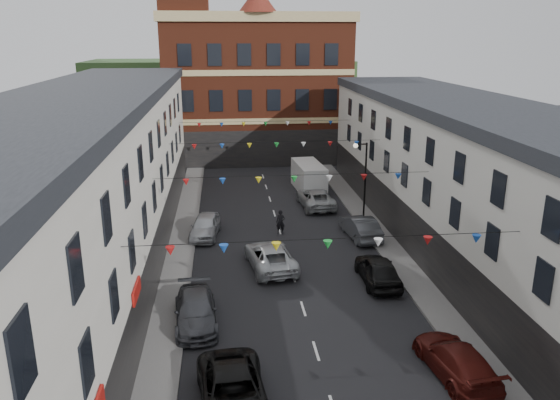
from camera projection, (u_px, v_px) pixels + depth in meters
name	position (u px, v px, depth m)	size (l,w,h in m)	color
ground	(303.00, 309.00, 28.50)	(160.00, 160.00, 0.00)	black
pavement_left	(173.00, 296.00, 29.69)	(1.80, 64.00, 0.15)	#605E5B
pavement_right	(418.00, 285.00, 31.08)	(1.80, 64.00, 0.15)	#605E5B
terrace_left	(64.00, 213.00, 26.72)	(8.40, 56.00, 10.70)	beige
terrace_right	(519.00, 208.00, 29.23)	(8.40, 56.00, 9.70)	#BBB9AF
civic_building	(256.00, 86.00, 62.26)	(20.60, 13.30, 18.50)	maroon
clock_tower	(185.00, 23.00, 56.72)	(5.60, 5.60, 30.00)	maroon
distant_hill	(221.00, 93.00, 85.66)	(40.00, 14.00, 10.00)	#2A4E24
street_lamp	(362.00, 170.00, 41.35)	(1.10, 0.36, 6.00)	black
car_left_c	(233.00, 394.00, 20.53)	(2.56, 5.55, 1.54)	black
car_left_d	(196.00, 311.00, 26.82)	(2.03, 4.98, 1.45)	#38393E
car_left_e	(205.00, 226.00, 38.54)	(1.84, 4.57, 1.56)	#989BA0
car_right_c	(456.00, 360.00, 22.76)	(2.03, 5.00, 1.45)	#4D130F
car_right_d	(378.00, 270.00, 31.26)	(1.91, 4.75, 1.62)	black
car_right_e	(360.00, 227.00, 38.28)	(1.68, 4.80, 1.58)	#414448
car_right_f	(316.00, 198.00, 45.19)	(2.53, 5.48, 1.52)	#A0A3A5
moving_car	(270.00, 256.00, 33.31)	(2.53, 5.48, 1.52)	#B4B8BC
white_van	(309.00, 177.00, 49.95)	(2.19, 5.69, 2.52)	silver
pedestrian	(281.00, 222.00, 39.00)	(0.65, 0.43, 1.78)	black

